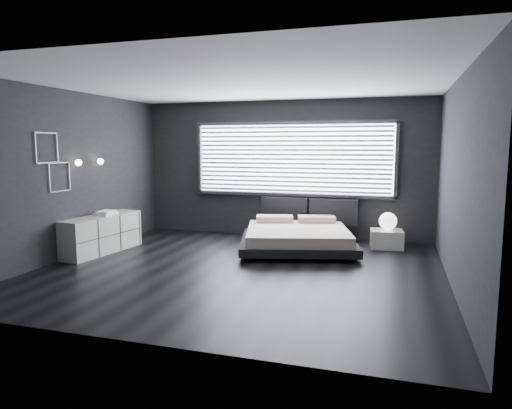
% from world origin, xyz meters
% --- Properties ---
extents(room, '(6.04, 6.00, 2.80)m').
position_xyz_m(room, '(0.00, 0.00, 1.40)').
color(room, black).
rests_on(room, ground).
extents(window, '(4.14, 0.09, 1.52)m').
position_xyz_m(window, '(0.20, 2.70, 1.61)').
color(window, white).
rests_on(window, ground).
extents(headboard, '(1.96, 0.16, 0.52)m').
position_xyz_m(headboard, '(0.57, 2.64, 0.57)').
color(headboard, black).
rests_on(headboard, ground).
extents(sconce_near, '(0.18, 0.11, 0.11)m').
position_xyz_m(sconce_near, '(-2.88, 0.05, 1.60)').
color(sconce_near, silver).
rests_on(sconce_near, ground).
extents(sconce_far, '(0.18, 0.11, 0.11)m').
position_xyz_m(sconce_far, '(-2.88, 0.65, 1.60)').
color(sconce_far, silver).
rests_on(sconce_far, ground).
extents(wall_art_upper, '(0.01, 0.48, 0.48)m').
position_xyz_m(wall_art_upper, '(-2.98, -0.55, 1.85)').
color(wall_art_upper, '#47474C').
rests_on(wall_art_upper, ground).
extents(wall_art_lower, '(0.01, 0.48, 0.48)m').
position_xyz_m(wall_art_lower, '(-2.98, -0.30, 1.38)').
color(wall_art_lower, '#47474C').
rests_on(wall_art_lower, ground).
extents(bed, '(2.43, 2.36, 0.52)m').
position_xyz_m(bed, '(0.56, 1.59, 0.24)').
color(bed, black).
rests_on(bed, ground).
extents(nightstand, '(0.62, 0.54, 0.34)m').
position_xyz_m(nightstand, '(2.11, 2.21, 0.17)').
color(nightstand, silver).
rests_on(nightstand, ground).
extents(orb_lamp, '(0.32, 0.32, 0.32)m').
position_xyz_m(orb_lamp, '(2.12, 2.26, 0.50)').
color(orb_lamp, white).
rests_on(orb_lamp, nightstand).
extents(dresser, '(0.64, 1.68, 0.66)m').
position_xyz_m(dresser, '(-2.72, 0.37, 0.33)').
color(dresser, silver).
rests_on(dresser, ground).
extents(book_stack, '(0.30, 0.38, 0.08)m').
position_xyz_m(book_stack, '(-2.69, 0.48, 0.69)').
color(book_stack, white).
rests_on(book_stack, dresser).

